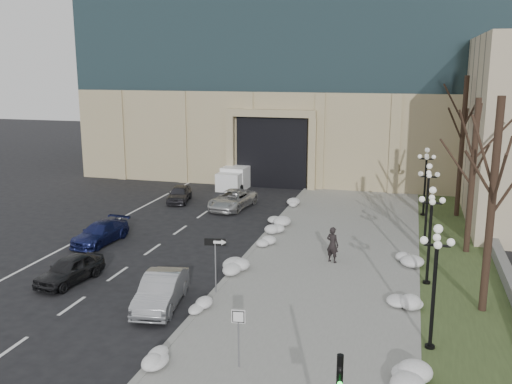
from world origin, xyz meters
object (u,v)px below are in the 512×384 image
car_e (179,194)px  lamppost_d (426,172)px  car_b (161,291)px  lamppost_a (435,270)px  car_d (232,200)px  pedestrian (333,245)px  car_a (70,269)px  one_way_sign (219,249)px  lamppost_c (428,193)px  box_truck (238,176)px  car_c (100,233)px  lamppost_b (431,223)px  keep_sign (238,326)px

car_e → lamppost_d: size_ratio=0.77×
car_b → lamppost_a: 11.33m
car_d → pedestrian: 13.11m
car_a → car_e: car_a is taller
one_way_sign → lamppost_a: 9.50m
lamppost_c → box_truck: bearing=140.3°
pedestrian → car_a: bearing=50.7°
car_c → car_e: 10.78m
car_d → car_a: bearing=-93.5°
car_e → lamppost_b: size_ratio=0.77×
lamppost_d → car_d: bearing=-174.2°
box_truck → lamppost_d: size_ratio=1.23×
car_a → car_c: car_a is taller
car_e → lamppost_b: 21.93m
car_e → lamppost_a: size_ratio=0.77×
car_b → pedestrian: bearing=39.8°
box_truck → lamppost_b: 24.42m
lamppost_c → keep_sign: bearing=-111.3°
one_way_sign → box_truck: bearing=93.3°
car_c → box_truck: (3.12, 17.26, 0.28)m
keep_sign → lamppost_d: (6.31, 22.65, 1.46)m
car_d → lamppost_a: (13.29, -18.15, 2.40)m
car_e → one_way_sign: size_ratio=1.38×
car_c → lamppost_b: bearing=-0.1°
car_b → lamppost_a: size_ratio=0.92×
pedestrian → keep_sign: keep_sign is taller
keep_sign → car_e: bearing=110.2°
pedestrian → one_way_sign: one_way_sign is taller
box_truck → lamppost_d: lamppost_d is taller
car_c → lamppost_d: bearing=37.1°
car_d → pedestrian: pedestrian is taller
car_c → car_e: (0.43, 10.78, 0.01)m
car_e → keep_sign: keep_sign is taller
pedestrian → lamppost_c: 6.98m
car_d → car_c: bearing=-108.9°
lamppost_b → lamppost_c: bearing=90.0°
car_b → car_a: bearing=155.8°
car_d → keep_sign: 22.44m
car_a → car_d: 16.05m
keep_sign → lamppost_d: size_ratio=0.46×
car_e → keep_sign: bearing=-74.5°
car_c → lamppost_a: 20.18m
car_b → car_c: bearing=125.3°
one_way_sign → lamppost_d: size_ratio=0.56×
car_b → lamppost_d: (11.04, 18.53, 2.36)m
car_c → car_e: car_e is taller
car_e → keep_sign: 25.03m
lamppost_a → lamppost_d: (0.00, 19.50, 0.00)m
car_e → lamppost_b: bearing=-47.1°
lamppost_a → lamppost_d: size_ratio=1.00×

